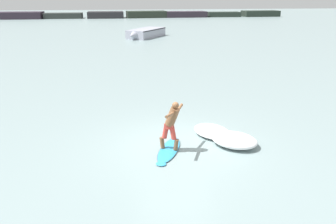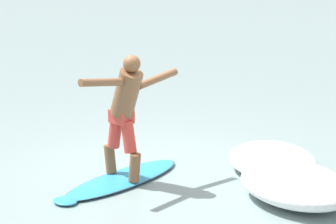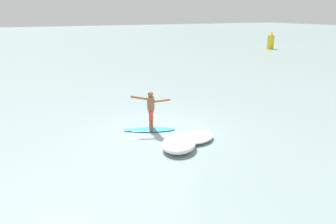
% 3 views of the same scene
% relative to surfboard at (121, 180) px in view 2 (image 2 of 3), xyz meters
% --- Properties ---
extents(ground_plane, '(200.00, 200.00, 0.00)m').
position_rel_surfboard_xyz_m(ground_plane, '(0.29, 0.37, -0.03)').
color(ground_plane, gray).
extents(surfboard, '(1.24, 2.00, 0.20)m').
position_rel_surfboard_xyz_m(surfboard, '(0.00, 0.00, 0.00)').
color(surfboard, '#319BCC').
rests_on(surfboard, ground).
extents(surfer, '(0.85, 1.37, 1.56)m').
position_rel_surfboard_xyz_m(surfer, '(0.08, -0.01, 0.94)').
color(surfer, brown).
rests_on(surfer, surfboard).
extents(wave_foam_at_tail, '(1.86, 1.80, 0.38)m').
position_rel_surfboard_xyz_m(wave_foam_at_tail, '(2.14, 0.08, 0.16)').
color(wave_foam_at_tail, white).
rests_on(wave_foam_at_tail, ground).
extents(wave_foam_at_nose, '(1.57, 1.77, 0.24)m').
position_rel_surfboard_xyz_m(wave_foam_at_nose, '(1.68, 1.05, 0.09)').
color(wave_foam_at_nose, white).
rests_on(wave_foam_at_nose, ground).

